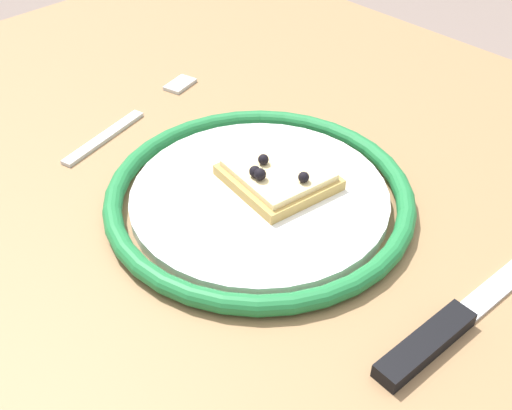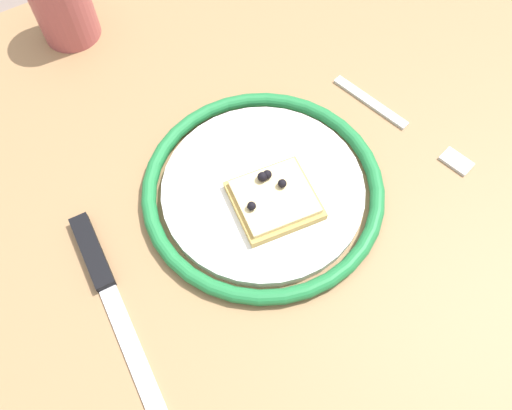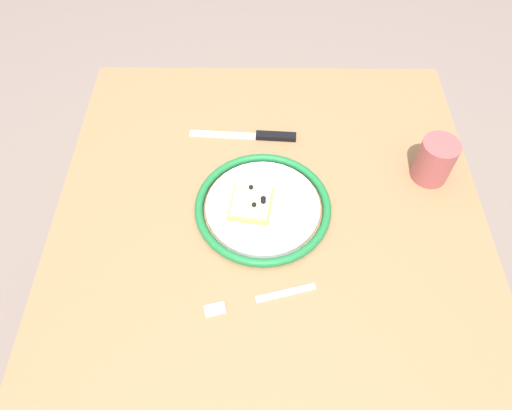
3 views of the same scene
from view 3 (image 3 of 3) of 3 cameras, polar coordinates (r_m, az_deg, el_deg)
The scene contains 7 objects.
ground_plane at distance 1.60m, azimuth 1.01°, elevation -17.49°, with size 6.00×6.00×0.00m, color gray.
dining_table at distance 0.99m, azimuth 1.56°, elevation -5.69°, with size 0.97×0.86×0.75m.
plate at distance 0.92m, azimuth 0.85°, elevation -0.18°, with size 0.27×0.27×0.02m.
pizza_slice_near at distance 0.92m, azimuth -0.58°, elevation 0.27°, with size 0.10×0.09×0.03m.
knife at distance 1.05m, azimuth 0.66°, elevation 8.50°, with size 0.03×0.24×0.01m.
fork at distance 0.83m, azimuth 0.44°, elevation -11.50°, with size 0.07×0.20×0.00m.
cup at distance 1.01m, azimuth 21.12°, elevation 5.15°, with size 0.08×0.08×0.10m, color #A54C4C.
Camera 3 is at (-0.49, 0.02, 1.52)m, focal length 32.55 mm.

